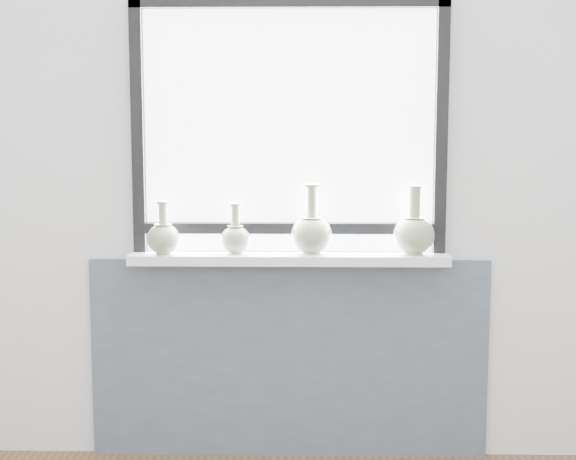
{
  "coord_description": "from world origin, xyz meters",
  "views": [
    {
      "loc": [
        0.07,
        -1.9,
        1.49
      ],
      "look_at": [
        0.0,
        1.55,
        1.02
      ],
      "focal_mm": 55.0,
      "sensor_mm": 36.0,
      "label": 1
    }
  ],
  "objects_px": {
    "windowsill": "(289,258)",
    "vase_c": "(312,232)",
    "vase_b": "(235,237)",
    "vase_d": "(414,232)",
    "vase_a": "(163,237)"
  },
  "relations": [
    {
      "from": "windowsill",
      "to": "vase_b",
      "type": "distance_m",
      "value": 0.24
    },
    {
      "from": "windowsill",
      "to": "vase_a",
      "type": "bearing_deg",
      "value": -177.16
    },
    {
      "from": "vase_a",
      "to": "vase_b",
      "type": "xyz_separation_m",
      "value": [
        0.3,
        0.03,
        -0.0
      ]
    },
    {
      "from": "vase_a",
      "to": "vase_d",
      "type": "distance_m",
      "value": 1.03
    },
    {
      "from": "windowsill",
      "to": "vase_b",
      "type": "xyz_separation_m",
      "value": [
        -0.22,
        0.0,
        0.09
      ]
    },
    {
      "from": "vase_c",
      "to": "vase_d",
      "type": "height_order",
      "value": "vase_c"
    },
    {
      "from": "vase_d",
      "to": "windowsill",
      "type": "bearing_deg",
      "value": 179.73
    },
    {
      "from": "windowsill",
      "to": "vase_d",
      "type": "height_order",
      "value": "vase_d"
    },
    {
      "from": "windowsill",
      "to": "vase_c",
      "type": "bearing_deg",
      "value": 0.47
    },
    {
      "from": "vase_b",
      "to": "vase_d",
      "type": "relative_size",
      "value": 0.74
    },
    {
      "from": "vase_c",
      "to": "vase_b",
      "type": "bearing_deg",
      "value": 179.34
    },
    {
      "from": "vase_a",
      "to": "vase_c",
      "type": "relative_size",
      "value": 0.76
    },
    {
      "from": "vase_a",
      "to": "vase_b",
      "type": "bearing_deg",
      "value": 5.81
    },
    {
      "from": "windowsill",
      "to": "vase_a",
      "type": "xyz_separation_m",
      "value": [
        -0.52,
        -0.03,
        0.09
      ]
    },
    {
      "from": "vase_b",
      "to": "vase_c",
      "type": "distance_m",
      "value": 0.32
    }
  ]
}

